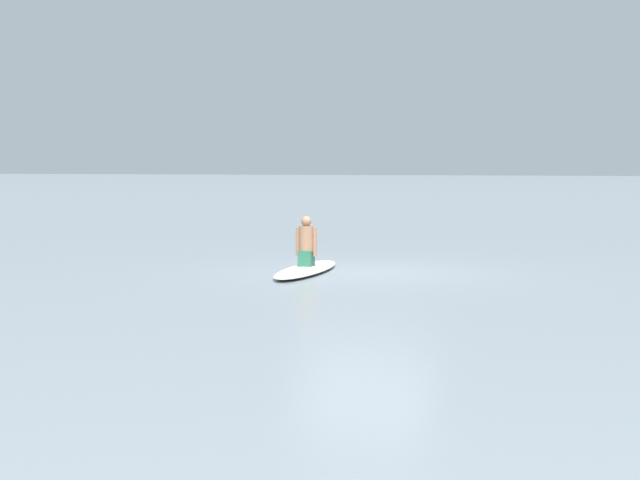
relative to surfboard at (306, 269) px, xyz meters
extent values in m
plane|color=gray|center=(1.00, 0.40, -0.06)|extent=(400.00, 400.00, 0.00)
ellipsoid|color=silver|center=(0.00, 0.00, 0.00)|extent=(1.19, 3.39, 0.13)
cube|color=#26664C|center=(0.00, 0.00, 0.20)|extent=(0.28, 0.33, 0.28)
cylinder|color=#9E7051|center=(0.00, 0.00, 0.56)|extent=(0.30, 0.30, 0.47)
sphere|color=#9E7051|center=(0.00, 0.00, 0.88)|extent=(0.19, 0.19, 0.19)
cylinder|color=#9E7051|center=(0.16, 0.02, 0.50)|extent=(0.08, 0.08, 0.52)
cylinder|color=#9E7051|center=(-0.16, -0.02, 0.50)|extent=(0.08, 0.08, 0.52)
camera|label=1|loc=(7.04, -16.38, 1.86)|focal=55.32mm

